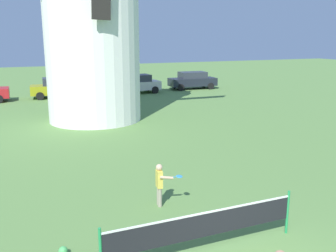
{
  "coord_description": "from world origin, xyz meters",
  "views": [
    {
      "loc": [
        -4.16,
        -5.02,
        4.68
      ],
      "look_at": [
        -0.49,
        3.59,
        2.47
      ],
      "focal_mm": 40.49,
      "sensor_mm": 36.0,
      "label": 1
    }
  ],
  "objects_px": {
    "parked_car_black": "(192,80)",
    "player_far": "(160,182)",
    "tennis_net": "(204,225)",
    "parked_car_mustard": "(59,87)",
    "parked_car_cream": "(137,84)",
    "stray_ball": "(63,251)"
  },
  "relations": [
    {
      "from": "tennis_net",
      "to": "player_far",
      "type": "bearing_deg",
      "value": 89.27
    },
    {
      "from": "player_far",
      "to": "parked_car_mustard",
      "type": "relative_size",
      "value": 0.28
    },
    {
      "from": "tennis_net",
      "to": "parked_car_cream",
      "type": "distance_m",
      "value": 24.77
    },
    {
      "from": "player_far",
      "to": "parked_car_black",
      "type": "bearing_deg",
      "value": 61.2
    },
    {
      "from": "tennis_net",
      "to": "parked_car_mustard",
      "type": "distance_m",
      "value": 24.03
    },
    {
      "from": "stray_ball",
      "to": "parked_car_mustard",
      "type": "xyz_separation_m",
      "value": [
        2.94,
        22.87,
        0.71
      ]
    },
    {
      "from": "parked_car_mustard",
      "to": "parked_car_black",
      "type": "relative_size",
      "value": 1.01
    },
    {
      "from": "tennis_net",
      "to": "parked_car_cream",
      "type": "height_order",
      "value": "parked_car_cream"
    },
    {
      "from": "stray_ball",
      "to": "parked_car_black",
      "type": "distance_m",
      "value": 27.64
    },
    {
      "from": "parked_car_cream",
      "to": "parked_car_black",
      "type": "relative_size",
      "value": 0.88
    },
    {
      "from": "parked_car_black",
      "to": "stray_ball",
      "type": "bearing_deg",
      "value": -122.59
    },
    {
      "from": "player_far",
      "to": "parked_car_black",
      "type": "distance_m",
      "value": 24.87
    },
    {
      "from": "parked_car_black",
      "to": "parked_car_mustard",
      "type": "bearing_deg",
      "value": -178.03
    },
    {
      "from": "tennis_net",
      "to": "parked_car_black",
      "type": "distance_m",
      "value": 27.23
    },
    {
      "from": "stray_ball",
      "to": "parked_car_cream",
      "type": "bearing_deg",
      "value": 67.63
    },
    {
      "from": "stray_ball",
      "to": "parked_car_mustard",
      "type": "bearing_deg",
      "value": 82.66
    },
    {
      "from": "stray_ball",
      "to": "parked_car_cream",
      "type": "distance_m",
      "value": 24.61
    },
    {
      "from": "stray_ball",
      "to": "parked_car_black",
      "type": "xyz_separation_m",
      "value": [
        14.88,
        23.28,
        0.71
      ]
    },
    {
      "from": "tennis_net",
      "to": "parked_car_mustard",
      "type": "height_order",
      "value": "parked_car_mustard"
    },
    {
      "from": "parked_car_black",
      "to": "player_far",
      "type": "bearing_deg",
      "value": -118.8
    },
    {
      "from": "tennis_net",
      "to": "stray_ball",
      "type": "bearing_deg",
      "value": 158.08
    },
    {
      "from": "player_far",
      "to": "parked_car_cream",
      "type": "xyz_separation_m",
      "value": [
        6.46,
        21.26,
        0.11
      ]
    }
  ]
}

